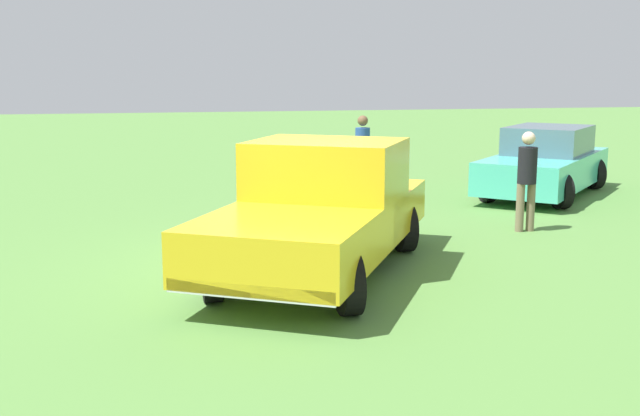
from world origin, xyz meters
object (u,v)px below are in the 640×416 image
at_px(sedan_near, 545,163).
at_px(person_bystander, 362,150).
at_px(pickup_truck, 323,205).
at_px(person_visitor, 527,175).

distance_m(sedan_near, person_bystander, 4.03).
height_order(pickup_truck, sedan_near, pickup_truck).
xyz_separation_m(pickup_truck, sedan_near, (-5.30, 6.19, -0.21)).
bearing_deg(sedan_near, person_bystander, -58.90).
bearing_deg(person_bystander, pickup_truck, 155.42).
xyz_separation_m(sedan_near, person_bystander, (-0.87, -3.92, 0.29)).
xyz_separation_m(person_bystander, person_visitor, (4.35, 1.68, -0.03)).
distance_m(sedan_near, person_visitor, 4.15).
bearing_deg(pickup_truck, person_bystander, -170.53).
relative_size(sedan_near, person_bystander, 2.61).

